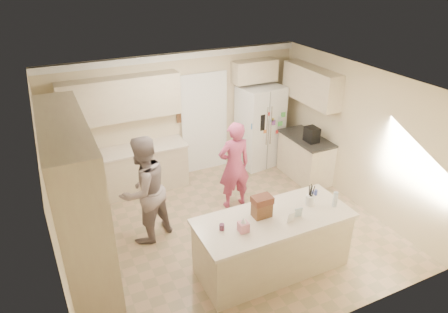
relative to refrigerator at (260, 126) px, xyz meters
name	(u,v)px	position (x,y,z in m)	size (l,w,h in m)	color
floor	(227,231)	(-1.74, -1.96, -0.91)	(5.20, 4.60, 0.02)	tan
ceiling	(228,83)	(-1.74, -1.96, 1.71)	(5.20, 4.60, 0.02)	white
wall_back	(179,116)	(-1.74, 0.35, 0.40)	(5.20, 0.02, 2.60)	beige
wall_front	(318,251)	(-1.74, -4.27, 0.40)	(5.20, 0.02, 2.60)	beige
wall_left	(52,203)	(-4.35, -1.96, 0.40)	(0.02, 4.60, 2.60)	beige
wall_right	(356,135)	(0.87, -1.96, 0.40)	(0.02, 4.60, 2.60)	beige
crown_back	(176,57)	(-1.74, 0.30, 1.63)	(5.20, 0.08, 0.12)	white
pantry_bank	(76,198)	(-4.04, -1.76, 0.28)	(0.60, 2.60, 2.35)	beige
back_base_cab	(131,171)	(-2.89, 0.04, -0.46)	(2.20, 0.60, 0.88)	beige
back_countertop	(129,151)	(-2.89, 0.03, 0.00)	(2.24, 0.63, 0.04)	beige
back_upper_cab	(121,99)	(-2.89, 0.16, 1.00)	(2.20, 0.35, 0.80)	beige
doorway_opening	(204,124)	(-1.19, 0.32, 0.15)	(0.90, 0.06, 2.10)	black
doorway_casing	(205,125)	(-1.19, 0.28, 0.15)	(1.02, 0.03, 2.22)	white
wall_frame_upper	(180,105)	(-1.72, 0.31, 0.65)	(0.15, 0.02, 0.20)	brown
wall_frame_lower	(180,118)	(-1.72, 0.31, 0.38)	(0.15, 0.02, 0.20)	brown
refrigerator	(260,126)	(0.00, 0.00, 0.00)	(0.90, 0.70, 1.80)	white
fridge_seam	(268,132)	(0.00, -0.35, 0.00)	(0.01, 0.02, 1.78)	gray
fridge_dispenser	(260,123)	(-0.22, -0.37, 0.25)	(0.22, 0.03, 0.35)	black
fridge_handle_l	(267,126)	(-0.05, -0.37, 0.15)	(0.02, 0.02, 0.85)	silver
fridge_handle_r	(271,125)	(0.05, -0.37, 0.15)	(0.02, 0.02, 0.85)	silver
over_fridge_cab	(255,71)	(-0.09, 0.16, 1.20)	(0.95, 0.35, 0.45)	beige
right_base_cab	(305,158)	(0.56, -0.96, -0.46)	(0.60, 1.20, 0.88)	beige
right_countertop	(307,138)	(0.55, -0.96, 0.00)	(0.63, 1.24, 0.04)	#2D2B28
right_upper_cab	(311,85)	(0.68, -0.76, 1.05)	(0.35, 1.50, 0.70)	beige
coffee_maker	(312,134)	(0.51, -1.16, 0.17)	(0.22, 0.28, 0.30)	black
island_base	(272,244)	(-1.54, -3.06, -0.46)	(2.20, 0.90, 0.88)	beige
island_top	(274,218)	(-1.54, -3.06, 0.00)	(2.28, 0.96, 0.05)	beige
utensil_crock	(310,200)	(-0.89, -3.01, 0.10)	(0.13, 0.13, 0.15)	white
tissue_box	(243,227)	(-2.09, -3.16, 0.10)	(0.13, 0.13, 0.14)	pink
tissue_plume	(244,220)	(-2.09, -3.16, 0.20)	(0.08, 0.08, 0.08)	white
dollhouse_body	(262,209)	(-1.69, -2.96, 0.14)	(0.26, 0.18, 0.22)	brown
dollhouse_roof	(262,200)	(-1.69, -2.96, 0.30)	(0.28, 0.20, 0.10)	#592D1E
jam_jar	(222,227)	(-2.34, -3.01, 0.07)	(0.07, 0.07, 0.09)	#59263F
greeting_card_a	(291,217)	(-1.39, -3.26, 0.11)	(0.12, 0.01, 0.16)	white
greeting_card_b	(298,212)	(-1.24, -3.21, 0.11)	(0.12, 0.01, 0.16)	silver
water_bottle	(335,199)	(-0.59, -3.21, 0.14)	(0.07, 0.07, 0.24)	silver
shaker_salt	(312,194)	(-0.72, -2.84, 0.07)	(0.05, 0.05, 0.09)	#3D4AA0
shaker_pepper	(316,193)	(-0.65, -2.84, 0.07)	(0.05, 0.05, 0.09)	#3D4AA0
teen_boy	(144,190)	(-3.02, -1.55, 0.02)	(0.89, 0.69, 1.83)	gray
teen_girl	(234,166)	(-1.29, -1.30, -0.06)	(0.62, 0.40, 1.69)	#C54F7A
fridge_magnets	(268,132)	(0.00, -0.36, 0.00)	(0.76, 0.02, 1.44)	tan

